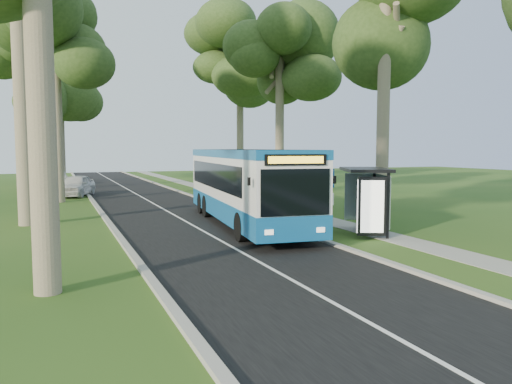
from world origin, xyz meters
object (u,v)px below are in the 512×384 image
bus_shelter (374,188)px  bus (245,186)px  car_silver (56,178)px  litter_bin (317,215)px  bus_stop_sign (331,196)px  car_white (76,185)px

bus_shelter → bus: bearing=155.3°
bus → car_silver: size_ratio=3.07×
litter_bin → bus_shelter: bearing=-64.9°
bus_shelter → car_silver: bus_shelter is taller
bus → bus_stop_sign: size_ratio=4.73×
bus_stop_sign → car_silver: bearing=102.4°
car_white → car_silver: size_ratio=1.09×
bus_stop_sign → car_white: bearing=107.1°
litter_bin → car_silver: 33.18m
bus → car_white: size_ratio=2.83×
bus → bus_shelter: bearing=-42.4°
bus → bus_stop_sign: 5.27m
bus_stop_sign → car_silver: size_ratio=0.65×
bus → litter_bin: size_ratio=12.49×
litter_bin → car_white: 21.51m
bus_stop_sign → bus_shelter: size_ratio=0.79×
bus_shelter → car_white: bearing=139.3°
bus → bus_shelter: 5.89m
car_silver → bus_stop_sign: bearing=-83.5°
bus_stop_sign → car_silver: 35.94m
car_silver → bus_shelter: bearing=-79.6°
car_white → car_silver: bearing=115.3°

